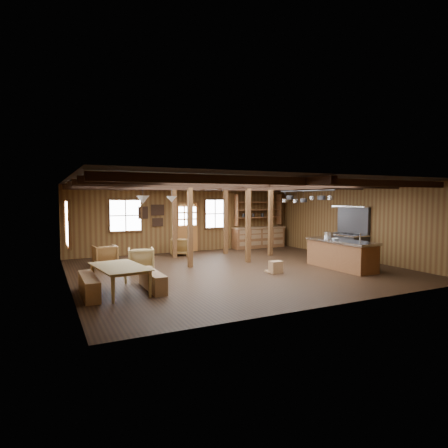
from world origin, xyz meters
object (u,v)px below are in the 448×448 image
(armchair_a, at_px, (105,255))
(armchair_b, at_px, (180,246))
(dining_table, at_px, (121,279))
(kitchen_island, at_px, (341,254))
(commercial_range, at_px, (347,242))
(armchair_c, at_px, (141,259))

(armchair_a, height_order, armchair_b, armchair_b)
(dining_table, bearing_deg, kitchen_island, -97.52)
(commercial_range, height_order, armchair_a, commercial_range)
(kitchen_island, distance_m, dining_table, 7.02)
(kitchen_island, xyz_separation_m, armchair_b, (-3.72, 5.05, -0.13))
(kitchen_island, relative_size, armchair_a, 3.33)
(armchair_b, height_order, armchair_c, armchair_c)
(dining_table, distance_m, armchair_a, 4.07)
(armchair_a, relative_size, armchair_c, 0.95)
(commercial_range, relative_size, dining_table, 1.08)
(kitchen_island, relative_size, armchair_b, 3.30)
(kitchen_island, relative_size, armchair_c, 3.15)
(armchair_a, relative_size, armchair_b, 0.99)
(commercial_range, xyz_separation_m, armchair_c, (-7.45, 1.26, -0.28))
(kitchen_island, height_order, armchair_b, kitchen_island)
(commercial_range, xyz_separation_m, armchair_b, (-5.25, 3.75, -0.30))
(armchair_b, relative_size, armchair_c, 0.96)
(kitchen_island, height_order, armchair_c, kitchen_island)
(commercial_range, bearing_deg, kitchen_island, -139.79)
(dining_table, xyz_separation_m, armchair_b, (3.30, 5.05, 0.02))
(dining_table, distance_m, armchair_b, 6.03)
(commercial_range, distance_m, dining_table, 8.65)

